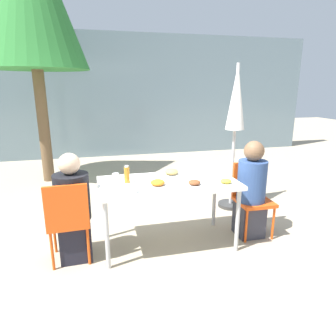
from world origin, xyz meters
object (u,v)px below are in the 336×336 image
object	(u,v)px
salad_bowl	(129,189)
closed_umbrella	(236,110)
drinking_cup	(116,177)
chair_right	(251,193)
chair_left	(68,217)
person_right	(251,192)
person_left	(73,211)
bottle	(127,175)

from	to	relation	value
salad_bowl	closed_umbrella	bearing A→B (deg)	33.59
drinking_cup	chair_right	bearing A→B (deg)	-3.72
chair_left	person_right	size ratio (longest dim) A/B	0.75
chair_left	drinking_cup	world-z (taller)	chair_left
person_left	chair_right	size ratio (longest dim) A/B	1.30
chair_left	person_left	bearing A→B (deg)	58.10
chair_left	chair_right	bearing A→B (deg)	2.64
chair_right	person_right	world-z (taller)	person_right
chair_right	bottle	world-z (taller)	bottle
person_right	bottle	bearing A→B (deg)	-1.41
chair_left	salad_bowl	xyz separation A→B (m)	(0.59, -0.10, 0.28)
person_left	salad_bowl	xyz separation A→B (m)	(0.55, -0.18, 0.25)
bottle	salad_bowl	size ratio (longest dim) A/B	1.06
chair_left	chair_right	world-z (taller)	same
person_left	person_right	xyz separation A→B (m)	(1.99, 0.02, 0.02)
chair_right	closed_umbrella	size ratio (longest dim) A/B	0.42
closed_umbrella	bottle	world-z (taller)	closed_umbrella
person_right	bottle	world-z (taller)	person_right
chair_right	salad_bowl	distance (m)	1.55
closed_umbrella	salad_bowl	world-z (taller)	closed_umbrella
chair_left	closed_umbrella	distance (m)	2.59
chair_left	bottle	world-z (taller)	bottle
drinking_cup	salad_bowl	size ratio (longest dim) A/B	0.45
chair_right	closed_umbrella	xyz separation A→B (m)	(0.13, 0.79, 0.93)
person_left	drinking_cup	distance (m)	0.56
chair_left	person_right	bearing A→B (deg)	0.54
closed_umbrella	bottle	xyz separation A→B (m)	(-1.61, -0.81, -0.59)
chair_right	person_right	bearing A→B (deg)	58.10
person_left	salad_bowl	world-z (taller)	person_left
drinking_cup	salad_bowl	bearing A→B (deg)	-76.01
person_left	drinking_cup	size ratio (longest dim) A/B	13.63
chair_right	bottle	size ratio (longest dim) A/B	4.44
bottle	drinking_cup	size ratio (longest dim) A/B	2.35
chair_right	bottle	xyz separation A→B (m)	(-1.48, -0.02, 0.34)
chair_right	bottle	distance (m)	1.52
chair_right	drinking_cup	xyz separation A→B (m)	(-1.59, 0.10, 0.29)
closed_umbrella	salad_bowl	bearing A→B (deg)	-146.41
person_left	person_right	size ratio (longest dim) A/B	0.97
closed_umbrella	bottle	bearing A→B (deg)	-153.36
drinking_cup	salad_bowl	xyz separation A→B (m)	(0.10, -0.39, -0.01)
closed_umbrella	bottle	distance (m)	1.89
person_right	bottle	distance (m)	1.46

